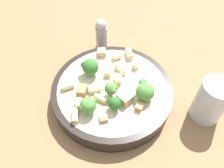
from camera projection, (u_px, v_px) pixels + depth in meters
ground_plane at (112, 97)px, 0.52m from camera, size 2.00×2.00×0.00m
pasta_bowl at (112, 91)px, 0.50m from camera, size 0.27×0.27×0.04m
broccoli_floret_0 at (88, 105)px, 0.43m from camera, size 0.04×0.03×0.04m
broccoli_floret_1 at (90, 67)px, 0.49m from camera, size 0.04×0.04×0.04m
broccoli_floret_2 at (145, 89)px, 0.45m from camera, size 0.04×0.04×0.04m
broccoli_floret_3 at (111, 89)px, 0.45m from camera, size 0.03×0.03×0.04m
broccoli_floret_4 at (115, 104)px, 0.43m from camera, size 0.03×0.03×0.03m
rigatoni_0 at (101, 98)px, 0.46m from camera, size 0.02×0.03×0.01m
rigatoni_1 at (128, 54)px, 0.54m from camera, size 0.03×0.03×0.02m
rigatoni_2 at (136, 65)px, 0.52m from camera, size 0.02×0.02×0.02m
rigatoni_3 at (118, 79)px, 0.49m from camera, size 0.03×0.02×0.02m
rigatoni_4 at (108, 71)px, 0.50m from camera, size 0.03×0.02×0.02m
rigatoni_5 at (79, 104)px, 0.45m from camera, size 0.03×0.03×0.02m
rigatoni_6 at (75, 116)px, 0.43m from camera, size 0.03×0.03×0.01m
rigatoni_7 at (95, 90)px, 0.47m from camera, size 0.03×0.03×0.01m
rigatoni_8 at (68, 86)px, 0.48m from camera, size 0.03×0.03×0.02m
rigatoni_9 at (117, 57)px, 0.54m from camera, size 0.02×0.02×0.01m
rigatoni_10 at (120, 69)px, 0.51m from camera, size 0.03×0.03×0.02m
chicken_chunk_0 at (82, 91)px, 0.47m from camera, size 0.03×0.02×0.02m
chicken_chunk_1 at (102, 52)px, 0.54m from camera, size 0.03×0.03×0.02m
chicken_chunk_2 at (139, 107)px, 0.44m from camera, size 0.02×0.02×0.01m
chicken_chunk_3 at (104, 118)px, 0.43m from camera, size 0.02×0.02×0.01m
chicken_chunk_4 at (125, 98)px, 0.45m from camera, size 0.04×0.04×0.02m
drinking_glass at (210, 103)px, 0.45m from camera, size 0.06×0.06×0.10m
pepper_shaker at (101, 34)px, 0.59m from camera, size 0.03×0.03×0.09m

